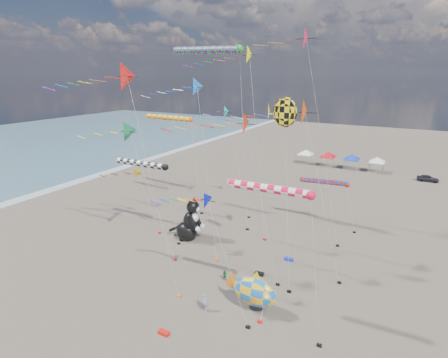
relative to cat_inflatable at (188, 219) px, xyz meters
name	(u,v)px	position (x,y,z in m)	size (l,w,h in m)	color
ground	(155,344)	(7.68, -15.76, -2.81)	(260.00, 260.00, 0.00)	brown
delta_kite_0	(232,57)	(3.60, 4.42, 18.75)	(12.17, 2.20, 23.01)	#F9FF0B
delta_kite_1	(188,90)	(2.44, -2.68, 15.42)	(9.28, 2.03, 19.60)	blue
delta_kite_2	(221,114)	(-0.89, 9.82, 11.62)	(10.07, 1.85, 15.73)	#16DCCD
delta_kite_3	(236,125)	(8.47, -3.91, 12.54)	(12.31, 2.18, 16.78)	red
delta_kite_4	(128,178)	(-9.00, -0.41, 4.03)	(9.71, 1.51, 8.07)	orange
delta_kite_5	(122,79)	(0.90, -10.07, 16.53)	(14.51, 2.61, 20.93)	red
delta_kite_6	(304,40)	(10.92, 7.14, 20.44)	(15.81, 2.68, 24.88)	#FA1A3F
delta_kite_7	(300,115)	(13.31, -0.67, 13.34)	(13.47, 2.71, 17.75)	#E84407
delta_kite_8	(137,133)	(-2.73, -4.92, 11.00)	(11.01, 2.43, 15.28)	#197B41
delta_kite_9	(192,208)	(7.96, -10.73, 6.64)	(9.80, 1.61, 10.68)	#0412BE
windsock_0	(326,182)	(13.54, 11.96, 3.42)	(7.74, 0.65, 6.61)	red
windsock_1	(144,164)	(-5.01, -1.60, 6.58)	(8.78, 0.78, 9.83)	black
windsock_2	(170,118)	(-8.14, 7.77, 10.87)	(9.61, 0.74, 14.12)	orange
windsock_3	(273,190)	(14.48, -9.92, 8.98)	(7.92, 0.66, 12.21)	#EA103C
windsock_4	(209,50)	(-0.44, 6.05, 19.65)	(10.93, 0.94, 22.99)	#1A9134
angelfish_kite	(283,114)	(12.32, -2.49, 13.57)	(3.74, 3.02, 17.84)	yellow
cat_inflatable	(188,219)	(0.00, 0.00, 0.00)	(4.17, 2.08, 5.63)	black
fish_inflatable	(254,291)	(12.71, -8.68, -0.75)	(5.36, 2.19, 4.10)	blue
person_adult	(204,303)	(8.92, -10.65, -1.98)	(0.61, 0.40, 1.67)	gray
child_green	(225,275)	(8.22, -5.67, -2.24)	(0.56, 0.43, 1.15)	#1D6C30
child_blue	(244,286)	(10.64, -6.32, -2.31)	(0.59, 0.25, 1.01)	navy
kite_bag_0	(164,333)	(7.63, -14.60, -2.66)	(0.90, 0.44, 0.30)	red
kite_bag_1	(259,274)	(10.87, -3.10, -2.66)	(0.90, 0.44, 0.30)	black
kite_bag_2	(289,259)	(12.54, 1.16, -2.66)	(0.90, 0.44, 0.30)	#1326C6
tent_row	(340,154)	(9.18, 44.24, 0.34)	(19.20, 4.20, 3.80)	white
parked_car	(428,178)	(26.10, 42.24, -2.17)	(1.52, 3.77, 1.28)	#26262D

